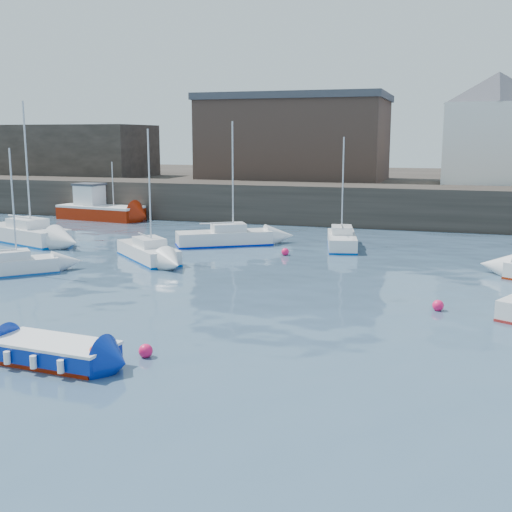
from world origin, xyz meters
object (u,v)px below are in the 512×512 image
(sailboat_f, at_px, (342,240))
(buoy_mid, at_px, (438,310))
(blue_dinghy, at_px, (54,351))
(buoy_far, at_px, (285,255))
(sailboat_e, at_px, (26,234))
(buoy_near, at_px, (146,357))
(sailboat_b, at_px, (148,252))
(sailboat_h, at_px, (225,237))
(sailboat_a, at_px, (8,266))
(fishing_boat, at_px, (98,208))

(sailboat_f, distance_m, buoy_mid, 14.56)
(blue_dinghy, relative_size, buoy_far, 9.05)
(sailboat_e, bearing_deg, buoy_near, -44.94)
(buoy_mid, bearing_deg, sailboat_f, 114.79)
(sailboat_b, distance_m, sailboat_h, 6.29)
(blue_dinghy, bearing_deg, buoy_mid, 42.09)
(blue_dinghy, bearing_deg, buoy_near, 31.20)
(sailboat_e, relative_size, buoy_far, 20.36)
(blue_dinghy, relative_size, buoy_mid, 8.87)
(buoy_near, relative_size, buoy_mid, 0.99)
(sailboat_a, distance_m, buoy_mid, 20.34)
(fishing_boat, height_order, sailboat_b, sailboat_b)
(sailboat_e, height_order, sailboat_h, sailboat_e)
(blue_dinghy, height_order, fishing_boat, fishing_boat)
(sailboat_a, xyz_separation_m, buoy_near, (11.93, -8.74, -0.43))
(buoy_mid, bearing_deg, blue_dinghy, -137.91)
(sailboat_a, distance_m, sailboat_e, 10.07)
(blue_dinghy, relative_size, sailboat_h, 0.52)
(sailboat_a, height_order, buoy_near, sailboat_a)
(sailboat_b, distance_m, sailboat_e, 10.56)
(sailboat_e, bearing_deg, buoy_far, 2.38)
(sailboat_h, relative_size, buoy_near, 17.35)
(sailboat_a, relative_size, sailboat_h, 0.81)
(sailboat_e, bearing_deg, sailboat_f, 12.18)
(buoy_mid, bearing_deg, buoy_far, 132.03)
(buoy_mid, bearing_deg, sailboat_b, 158.74)
(sailboat_a, relative_size, buoy_far, 14.18)
(sailboat_b, height_order, buoy_mid, sailboat_b)
(fishing_boat, distance_m, sailboat_a, 21.57)
(buoy_mid, bearing_deg, fishing_boat, 142.92)
(fishing_boat, relative_size, sailboat_e, 0.84)
(blue_dinghy, distance_m, buoy_far, 19.45)
(sailboat_b, bearing_deg, fishing_boat, 129.07)
(sailboat_a, xyz_separation_m, buoy_far, (11.59, 9.22, -0.43))
(sailboat_h, bearing_deg, fishing_boat, 148.09)
(sailboat_a, bearing_deg, buoy_near, -36.24)
(buoy_far, bearing_deg, sailboat_h, 153.88)
(buoy_near, bearing_deg, sailboat_e, 135.06)
(sailboat_a, relative_size, buoy_mid, 13.91)
(buoy_near, distance_m, buoy_mid, 11.79)
(sailboat_h, xyz_separation_m, buoy_far, (4.50, -2.21, -0.49))
(sailboat_e, relative_size, sailboat_f, 1.32)
(sailboat_b, xyz_separation_m, buoy_near, (7.15, -14.32, -0.46))
(fishing_boat, bearing_deg, buoy_far, -30.58)
(blue_dinghy, bearing_deg, sailboat_h, 96.73)
(blue_dinghy, relative_size, buoy_near, 8.95)
(sailboat_e, xyz_separation_m, sailboat_f, (19.59, 4.23, -0.11))
(sailboat_e, distance_m, sailboat_f, 20.05)
(fishing_boat, relative_size, sailboat_b, 1.04)
(sailboat_e, xyz_separation_m, sailboat_h, (12.46, 2.91, -0.08))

